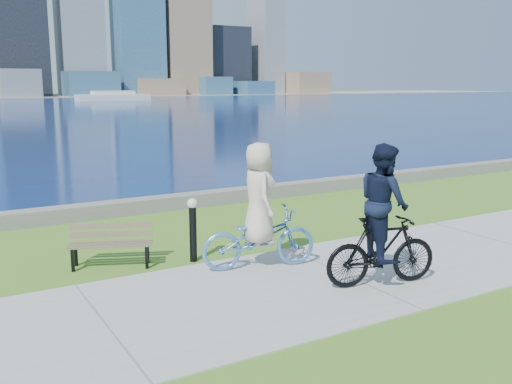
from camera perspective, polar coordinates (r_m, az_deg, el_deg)
ground at (r=9.73m, az=8.78°, el=-8.25°), size 320.00×320.00×0.00m
concrete_path at (r=9.73m, az=8.78°, el=-8.20°), size 80.00×3.50×0.02m
seawall at (r=14.84m, az=-6.41°, el=-0.81°), size 90.00×0.50×0.35m
ferry_far at (r=103.27m, az=-14.09°, el=9.25°), size 12.45×3.56×1.69m
park_bench at (r=10.30m, az=-14.31°, el=-4.78°), size 1.49×0.99×0.73m
bollard_lamp at (r=10.24m, az=-6.33°, el=-3.35°), size 0.19×0.19×1.16m
cyclist_woman at (r=9.74m, az=0.29°, el=-3.03°), size 1.17×2.11×2.17m
cyclist_man at (r=9.09m, az=12.53°, el=-3.42°), size 0.99×1.92×2.25m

